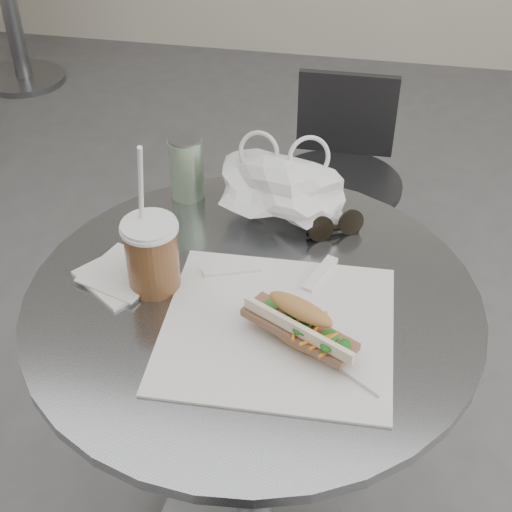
% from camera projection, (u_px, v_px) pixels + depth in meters
% --- Properties ---
extents(cafe_table, '(0.76, 0.76, 0.74)m').
position_uv_depth(cafe_table, '(253.00, 405.00, 1.35)').
color(cafe_table, slate).
rests_on(cafe_table, ground).
extents(chair_far, '(0.36, 0.37, 0.69)m').
position_uv_depth(chair_far, '(336.00, 211.00, 2.13)').
color(chair_far, '#2C2C2E').
rests_on(chair_far, ground).
extents(sandwich_paper, '(0.37, 0.35, 0.00)m').
position_uv_depth(sandwich_paper, '(278.00, 328.00, 1.12)').
color(sandwich_paper, white).
rests_on(sandwich_paper, cafe_table).
extents(banh_mi, '(0.24, 0.19, 0.08)m').
position_uv_depth(banh_mi, '(299.00, 325.00, 1.07)').
color(banh_mi, tan).
rests_on(banh_mi, sandwich_paper).
extents(iced_coffee, '(0.09, 0.09, 0.27)m').
position_uv_depth(iced_coffee, '(152.00, 254.00, 1.16)').
color(iced_coffee, brown).
rests_on(iced_coffee, cafe_table).
extents(sunglasses, '(0.10, 0.07, 0.05)m').
position_uv_depth(sunglasses, '(335.00, 227.00, 1.30)').
color(sunglasses, black).
rests_on(sunglasses, cafe_table).
extents(plastic_bag, '(0.25, 0.20, 0.12)m').
position_uv_depth(plastic_bag, '(281.00, 189.00, 1.33)').
color(plastic_bag, white).
rests_on(plastic_bag, cafe_table).
extents(napkin_stack, '(0.18, 0.18, 0.01)m').
position_uv_depth(napkin_stack, '(124.00, 274.00, 1.22)').
color(napkin_stack, white).
rests_on(napkin_stack, cafe_table).
extents(drink_can, '(0.07, 0.07, 0.13)m').
position_uv_depth(drink_can, '(186.00, 168.00, 1.38)').
color(drink_can, '#579154').
rests_on(drink_can, cafe_table).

